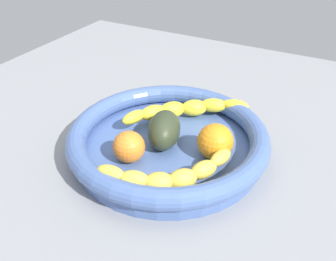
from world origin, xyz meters
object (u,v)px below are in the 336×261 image
fruit_bowl (168,140)px  orange_front (215,142)px  banana_draped_left (183,109)px  orange_mid_left (129,147)px  avocado_dark (164,130)px  banana_draped_right (169,175)px

fruit_bowl → orange_front: bearing=-176.2°
banana_draped_left → orange_mid_left: size_ratio=3.66×
avocado_dark → orange_front: bearing=-177.3°
orange_front → orange_mid_left: (12.43, 7.74, -0.39)cm
banana_draped_left → avocado_dark: bearing=93.8°
banana_draped_left → orange_front: 13.35cm
avocado_dark → banana_draped_left: bearing=-86.2°
orange_front → avocado_dark: bearing=2.7°
fruit_bowl → orange_mid_left: size_ratio=6.62×
orange_front → avocado_dark: (9.59, 0.46, -0.25)cm
fruit_bowl → orange_front: orange_front is taller
orange_front → avocado_dark: orange_front is taller
orange_mid_left → avocado_dark: 7.82cm
orange_front → orange_mid_left: size_ratio=1.14×
banana_draped_right → avocado_dark: bearing=-58.0°
orange_front → avocado_dark: size_ratio=0.67×
banana_draped_right → orange_front: 11.22cm
banana_draped_left → orange_mid_left: bearing=82.2°
orange_front → avocado_dark: 9.60cm
banana_draped_right → orange_mid_left: orange_mid_left is taller
orange_front → orange_mid_left: 14.65cm
fruit_bowl → banana_draped_right: bearing=119.0°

